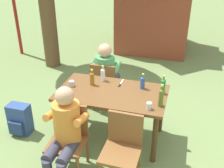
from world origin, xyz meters
name	(u,v)px	position (x,y,z in m)	size (l,w,h in m)	color
ground_plane	(112,136)	(0.00, 0.00, 0.00)	(24.00, 24.00, 0.00)	#6B844C
dining_table	(112,98)	(0.00, 0.00, 0.67)	(1.50, 0.85, 0.77)	brown
chair_near_left	(69,136)	(-0.34, -0.72, 0.49)	(0.47, 0.47, 0.87)	brown
chair_far_left	(105,84)	(-0.33, 0.72, 0.49)	(0.45, 0.45, 0.87)	brown
chair_near_right	(122,146)	(0.34, -0.72, 0.49)	(0.45, 0.45, 0.87)	brown
person_in_white_shirt	(65,130)	(-0.34, -0.83, 0.66)	(0.47, 0.61, 1.18)	orange
person_in_plaid_shirt	(107,72)	(-0.34, 0.83, 0.66)	(0.47, 0.61, 1.18)	#4C935B
bottle_blue	(143,82)	(0.38, 0.21, 0.87)	(0.06, 0.06, 0.23)	#2D56A3
bottle_amber	(92,78)	(-0.33, 0.12, 0.88)	(0.06, 0.06, 0.24)	#996019
bottle_clear	(103,74)	(-0.23, 0.29, 0.88)	(0.06, 0.06, 0.24)	white
bottle_olive	(161,97)	(0.69, -0.18, 0.90)	(0.06, 0.06, 0.30)	#566623
bottle_green	(163,86)	(0.67, 0.14, 0.89)	(0.06, 0.06, 0.27)	#287A38
cup_steel	(72,83)	(-0.60, 0.00, 0.81)	(0.08, 0.08, 0.08)	#B2B7BC
cup_glass	(149,106)	(0.56, -0.29, 0.82)	(0.07, 0.07, 0.09)	silver
table_knife	(121,84)	(0.06, 0.26, 0.78)	(0.03, 0.24, 0.01)	silver
backpack_by_near_side	(20,120)	(-1.37, -0.28, 0.23)	(0.32, 0.25, 0.48)	#2D4784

